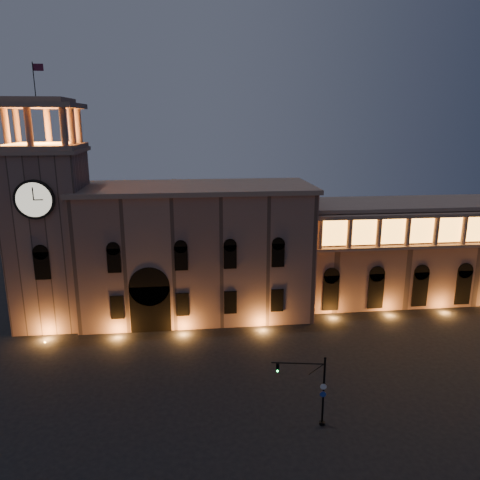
{
  "coord_description": "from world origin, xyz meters",
  "views": [
    {
      "loc": [
        -3.05,
        -39.02,
        25.92
      ],
      "look_at": [
        3.23,
        16.0,
        11.6
      ],
      "focal_mm": 35.0,
      "sensor_mm": 36.0,
      "label": 1
    }
  ],
  "objects": [
    {
      "name": "colonnade_wing",
      "position": [
        32.0,
        23.92,
        7.33
      ],
      "size": [
        40.6,
        11.5,
        14.5
      ],
      "color": "#7B5A4F",
      "rests_on": "ground"
    },
    {
      "name": "government_building",
      "position": [
        -2.08,
        21.93,
        8.77
      ],
      "size": [
        30.8,
        12.8,
        17.6
      ],
      "color": "#805F54",
      "rests_on": "ground"
    },
    {
      "name": "traffic_light",
      "position": [
        7.32,
        -4.35,
        3.44
      ],
      "size": [
        4.72,
        1.07,
        6.55
      ],
      "rotation": [
        0.0,
        0.0,
        -0.17
      ],
      "color": "black",
      "rests_on": "ground"
    },
    {
      "name": "clock_tower",
      "position": [
        -20.5,
        20.98,
        12.5
      ],
      "size": [
        9.8,
        9.8,
        32.4
      ],
      "color": "#805F54",
      "rests_on": "ground"
    },
    {
      "name": "ground",
      "position": [
        0.0,
        0.0,
        0.0
      ],
      "size": [
        160.0,
        160.0,
        0.0
      ],
      "primitive_type": "plane",
      "color": "black",
      "rests_on": "ground"
    }
  ]
}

